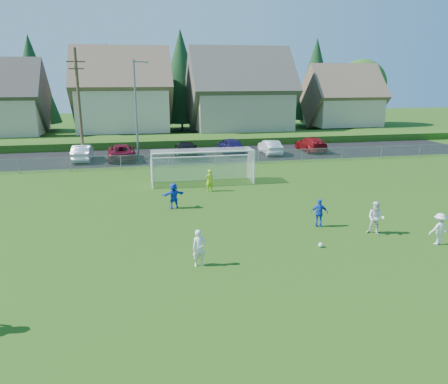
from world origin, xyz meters
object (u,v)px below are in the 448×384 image
Objects in this scene: player_white_b at (376,218)px; player_blue_b at (174,196)px; player_white_a at (199,248)px; soccer_ball at (321,245)px; player_blue_a at (319,213)px; car_d at (186,149)px; player_white_c at (439,229)px; car_f at (270,147)px; goalkeeper at (210,180)px; car_b at (83,153)px; soccer_goal at (202,161)px; car_e at (230,146)px; car_c at (121,152)px; car_g at (311,144)px.

player_white_b is 11.38m from player_blue_b.
player_white_a is 9.31m from player_white_b.
player_blue_a is at bearing 68.35° from soccer_ball.
player_white_a is 0.30× the size of car_d.
player_white_c reaches higher than car_f.
goalkeeper reaches higher than car_f.
car_d is at bearing -73.09° from player_white_c.
player_white_c is at bearing -7.52° from soccer_ball.
car_d is at bearing 2.26° from car_f.
car_b is 0.61× the size of soccer_goal.
player_blue_a is 8.59m from player_blue_b.
soccer_ball is 0.04× the size of car_d.
soccer_goal is (2.32, 14.30, 0.85)m from player_white_a.
player_white_a is at bearing 70.34° from car_e.
car_f is at bearing 162.03° from car_e.
player_white_b is at bearing -61.26° from soccer_goal.
goalkeeper is 12.88m from car_d.
player_blue_b is at bearing 129.17° from soccer_ball.
player_blue_b is at bearing 39.82° from goalkeeper.
car_c is at bearing 120.21° from soccer_goal.
car_e is 1.13× the size of car_f.
soccer_ball is 27.21m from car_b.
car_c is (-10.54, 21.11, -0.01)m from player_blue_a.
car_e reaches higher than goalkeeper.
soccer_ball is at bearing 95.47° from goalkeeper.
car_c is 1.00× the size of car_d.
car_d is (-4.50, 21.09, 0.02)m from player_blue_a.
car_b is at bearing -38.04° from player_blue_a.
car_d reaches higher than car_c.
player_white_a is at bearing 90.29° from car_d.
car_b is (-18.50, 24.65, -0.01)m from player_white_c.
player_white_b is 0.23× the size of soccer_goal.
player_blue_b is at bearing -15.29° from player_blue_a.
player_blue_b is (-6.08, 7.46, 0.66)m from soccer_ball.
soccer_goal is at bearing 117.61° from car_c.
soccer_goal is at bearing -48.71° from player_blue_a.
player_white_c is 5.62m from player_blue_a.
player_white_b reaches higher than goalkeeper.
soccer_goal reaches higher than car_g.
player_blue_a is at bearing 124.02° from car_b.
player_white_b is 24.45m from car_g.
player_blue_b is at bearing -173.83° from player_white_b.
player_blue_b is 1.02× the size of goalkeeper.
goalkeeper is 16.20m from car_b.
player_white_c is 1.00× the size of goalkeeper.
soccer_ball is 25.61m from car_c.
player_white_a reaches higher than soccer_ball.
player_blue_a is 0.96× the size of player_blue_b.
player_blue_b is at bearing 86.51° from car_d.
car_f reaches higher than soccer_ball.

